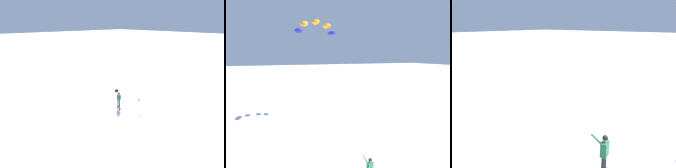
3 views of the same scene
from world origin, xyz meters
The scene contains 2 objects.
snowboarder centered at (-0.51, -0.54, 1.10)m, with size 0.67×0.55×1.81m.
traction_kite centered at (-8.71, -2.04, 11.01)m, with size 1.85×4.32×1.40m.
Camera 2 is at (7.41, -5.67, 8.18)m, focal length 25.57 mm.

